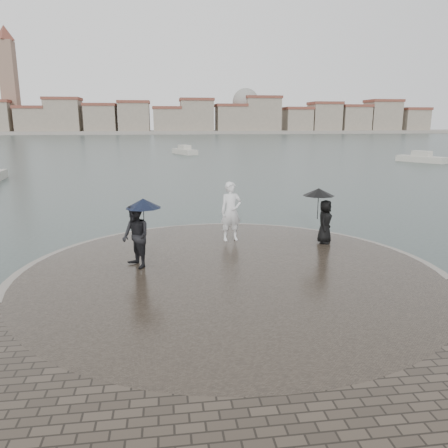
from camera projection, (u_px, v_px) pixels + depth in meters
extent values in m
plane|color=#2B3835|center=(255.00, 341.00, 9.33)|extent=(400.00, 400.00, 0.00)
cylinder|color=gray|center=(230.00, 277.00, 12.67)|extent=(12.50, 12.50, 0.32)
cylinder|color=#2D261E|center=(230.00, 277.00, 12.66)|extent=(11.90, 11.90, 0.36)
imported|color=white|center=(231.00, 211.00, 15.65)|extent=(0.84, 0.62, 2.13)
imported|color=black|center=(136.00, 236.00, 12.73)|extent=(1.08, 1.15, 1.88)
cylinder|color=black|center=(144.00, 222.00, 12.77)|extent=(0.02, 0.02, 0.90)
cone|color=#101B31|center=(143.00, 203.00, 12.64)|extent=(1.05, 1.05, 0.28)
imported|color=black|center=(325.00, 222.00, 15.36)|extent=(0.82, 0.90, 1.54)
cylinder|color=black|center=(318.00, 207.00, 15.31)|extent=(0.02, 0.02, 0.90)
cone|color=black|center=(319.00, 192.00, 15.19)|extent=(1.11, 1.11, 0.26)
cube|color=gray|center=(167.00, 132.00, 166.37)|extent=(260.00, 20.00, 1.20)
cube|color=gray|center=(32.00, 122.00, 156.21)|extent=(10.00, 10.00, 9.00)
cube|color=brown|center=(31.00, 107.00, 155.07)|extent=(10.60, 10.60, 1.00)
cube|color=gray|center=(64.00, 117.00, 157.33)|extent=(12.00, 10.00, 12.00)
cube|color=brown|center=(62.00, 99.00, 155.84)|extent=(12.60, 10.60, 1.00)
cube|color=gray|center=(101.00, 120.00, 159.29)|extent=(11.00, 10.00, 10.00)
cube|color=brown|center=(100.00, 105.00, 158.03)|extent=(11.60, 10.60, 1.00)
cube|color=gray|center=(134.00, 119.00, 160.77)|extent=(11.00, 10.00, 11.00)
cube|color=brown|center=(134.00, 102.00, 159.39)|extent=(11.60, 10.60, 1.00)
cube|color=gray|center=(167.00, 122.00, 162.59)|extent=(10.00, 10.00, 9.00)
cube|color=brown|center=(167.00, 108.00, 161.44)|extent=(10.60, 10.60, 1.00)
cube|color=gray|center=(197.00, 118.00, 163.71)|extent=(12.00, 10.00, 12.00)
cube|color=brown|center=(196.00, 100.00, 162.22)|extent=(12.60, 10.60, 1.00)
cube|color=gray|center=(231.00, 120.00, 165.66)|extent=(11.00, 10.00, 10.00)
cube|color=brown|center=(231.00, 105.00, 164.40)|extent=(11.60, 10.60, 1.00)
cube|color=gray|center=(262.00, 116.00, 166.91)|extent=(13.00, 10.00, 13.00)
cube|color=brown|center=(262.00, 97.00, 165.31)|extent=(13.60, 10.60, 1.00)
cube|color=gray|center=(297.00, 122.00, 169.23)|extent=(10.00, 10.00, 9.00)
cube|color=brown|center=(297.00, 108.00, 168.09)|extent=(10.60, 10.60, 1.00)
cube|color=gray|center=(324.00, 119.00, 170.46)|extent=(11.00, 10.00, 11.00)
cube|color=brown|center=(325.00, 103.00, 169.09)|extent=(11.60, 10.60, 1.00)
cube|color=gray|center=(353.00, 120.00, 172.17)|extent=(11.00, 10.00, 10.00)
cube|color=brown|center=(354.00, 106.00, 170.91)|extent=(11.60, 10.60, 1.00)
cube|color=gray|center=(382.00, 118.00, 173.54)|extent=(12.00, 10.00, 12.00)
cube|color=brown|center=(384.00, 101.00, 172.05)|extent=(12.60, 10.60, 1.00)
cube|color=gray|center=(412.00, 122.00, 175.61)|extent=(10.00, 10.00, 9.00)
cube|color=brown|center=(414.00, 109.00, 174.46)|extent=(10.60, 10.60, 1.00)
cube|color=#846654|center=(10.00, 88.00, 154.58)|extent=(5.00, 5.00, 32.00)
cone|color=brown|center=(4.00, 32.00, 150.34)|extent=(6.80, 6.80, 5.00)
sphere|color=gray|center=(246.00, 102.00, 166.78)|extent=(10.00, 10.00, 10.00)
cube|color=#B8B4A5|center=(185.00, 152.00, 62.69)|extent=(3.56, 5.70, 0.90)
cube|color=#B8B4A5|center=(185.00, 148.00, 62.55)|extent=(1.87, 2.31, 0.90)
cube|color=#B8B4A5|center=(421.00, 160.00, 50.18)|extent=(4.19, 5.54, 0.90)
cube|color=#B8B4A5|center=(422.00, 155.00, 50.05)|extent=(2.06, 2.33, 0.90)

